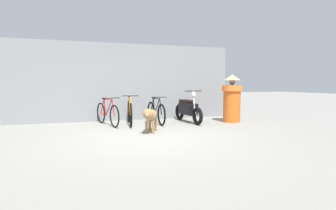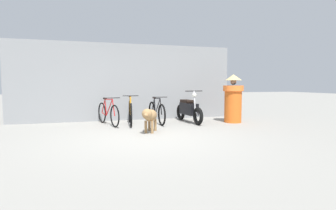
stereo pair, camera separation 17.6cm
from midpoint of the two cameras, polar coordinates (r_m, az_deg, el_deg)
The scene contains 8 objects.
ground_plane at distance 6.09m, azimuth -3.88°, elevation -7.18°, with size 60.00×60.00×0.00m, color gray.
shop_wall_back at distance 9.18m, azimuth -8.35°, elevation 4.94°, with size 7.59×0.20×2.62m.
bicycle_0 at distance 8.14m, azimuth -12.33°, elevation -1.80°, with size 0.60×1.67×0.85m.
bicycle_1 at distance 8.13m, azimuth -7.58°, elevation -1.58°, with size 0.46×1.78×0.91m.
bicycle_2 at distance 8.30m, azimuth -1.91°, elevation -1.59°, with size 0.46×1.72×0.86m.
motorcycle at distance 8.53m, azimuth 5.13°, elevation -1.06°, with size 0.58×1.84×1.04m.
stray_dog at distance 6.69m, azimuth -3.20°, elevation -2.38°, with size 0.61×1.06×0.64m.
person_in_robes at distance 8.75m, azimuth 14.54°, elevation 1.41°, with size 0.91×0.91×1.55m.
Camera 2 is at (-1.20, -5.85, 1.24)m, focal length 28.00 mm.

